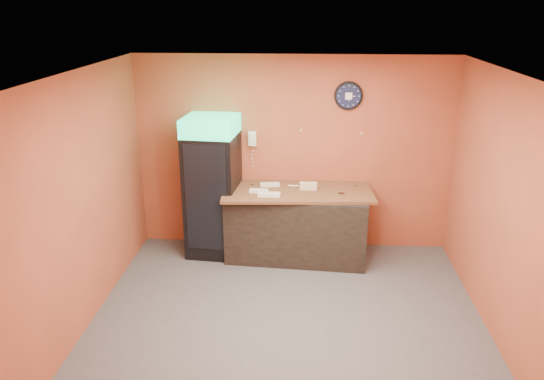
{
  "coord_description": "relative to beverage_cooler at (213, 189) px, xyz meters",
  "views": [
    {
      "loc": [
        0.16,
        -5.33,
        3.47
      ],
      "look_at": [
        -0.22,
        0.6,
        1.35
      ],
      "focal_mm": 35.0,
      "sensor_mm": 36.0,
      "label": 1
    }
  ],
  "objects": [
    {
      "name": "wrapped_sandwich_left",
      "position": [
        0.67,
        -0.16,
        0.05
      ],
      "size": [
        0.27,
        0.12,
        0.04
      ],
      "primitive_type": "cube",
      "rotation": [
        0.0,
        0.0,
        -0.07
      ],
      "color": "silver",
      "rests_on": "butcher_paper"
    },
    {
      "name": "ceiling",
      "position": [
        1.12,
        -1.61,
        1.82
      ],
      "size": [
        4.5,
        4.0,
        0.02
      ],
      "primitive_type": "cube",
      "color": "white",
      "rests_on": "back_wall"
    },
    {
      "name": "wrapped_sandwich_right",
      "position": [
        0.8,
        0.11,
        0.05
      ],
      "size": [
        0.29,
        0.15,
        0.04
      ],
      "primitive_type": "cube",
      "rotation": [
        0.0,
        0.0,
        0.15
      ],
      "color": "silver",
      "rests_on": "butcher_paper"
    },
    {
      "name": "wall_clock",
      "position": [
        1.86,
        0.37,
        1.27
      ],
      "size": [
        0.39,
        0.06,
        0.39
      ],
      "color": "black",
      "rests_on": "back_wall"
    },
    {
      "name": "left_wall",
      "position": [
        -1.13,
        -1.61,
        0.42
      ],
      "size": [
        0.02,
        4.0,
        2.8
      ],
      "primitive_type": "cube",
      "color": "#C15336",
      "rests_on": "floor"
    },
    {
      "name": "wall_phone",
      "position": [
        0.53,
        0.34,
        0.65
      ],
      "size": [
        0.11,
        0.1,
        0.21
      ],
      "color": "white",
      "rests_on": "back_wall"
    },
    {
      "name": "butcher_paper",
      "position": [
        1.19,
        -0.03,
        0.01
      ],
      "size": [
        2.11,
        1.04,
        0.04
      ],
      "primitive_type": "cube",
      "rotation": [
        0.0,
        0.0,
        0.06
      ],
      "color": "brown",
      "rests_on": "prep_counter"
    },
    {
      "name": "prep_counter",
      "position": [
        1.19,
        -0.03,
        -0.49
      ],
      "size": [
        1.99,
        1.0,
        0.97
      ],
      "primitive_type": "cube",
      "rotation": [
        0.0,
        0.0,
        -0.07
      ],
      "color": "black",
      "rests_on": "floor"
    },
    {
      "name": "wrapped_sandwich_mid",
      "position": [
        0.82,
        -0.3,
        0.05
      ],
      "size": [
        0.31,
        0.13,
        0.04
      ],
      "primitive_type": "cube",
      "rotation": [
        0.0,
        0.0,
        -0.04
      ],
      "color": "silver",
      "rests_on": "butcher_paper"
    },
    {
      "name": "beverage_cooler",
      "position": [
        0.0,
        0.0,
        0.0
      ],
      "size": [
        0.76,
        0.77,
        2.0
      ],
      "rotation": [
        0.0,
        0.0,
        -0.09
      ],
      "color": "black",
      "rests_on": "floor"
    },
    {
      "name": "floor",
      "position": [
        1.12,
        -1.61,
        -0.98
      ],
      "size": [
        4.5,
        4.5,
        0.0
      ],
      "primitive_type": "plane",
      "color": "#47474C",
      "rests_on": "ground"
    },
    {
      "name": "kitchen_tool",
      "position": [
        1.23,
        0.11,
        0.06
      ],
      "size": [
        0.07,
        0.07,
        0.07
      ],
      "primitive_type": "cylinder",
      "color": "silver",
      "rests_on": "butcher_paper"
    },
    {
      "name": "right_wall",
      "position": [
        3.37,
        -1.61,
        0.42
      ],
      "size": [
        0.02,
        4.0,
        2.8
      ],
      "primitive_type": "cube",
      "color": "#C15336",
      "rests_on": "floor"
    },
    {
      "name": "sub_roll_stack",
      "position": [
        1.34,
        0.0,
        0.08
      ],
      "size": [
        0.24,
        0.08,
        0.1
      ],
      "rotation": [
        0.0,
        0.0,
        -0.01
      ],
      "color": "beige",
      "rests_on": "butcher_paper"
    },
    {
      "name": "back_wall",
      "position": [
        1.12,
        0.39,
        0.42
      ],
      "size": [
        4.5,
        0.02,
        2.8
      ],
      "primitive_type": "cube",
      "color": "#C15336",
      "rests_on": "floor"
    }
  ]
}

